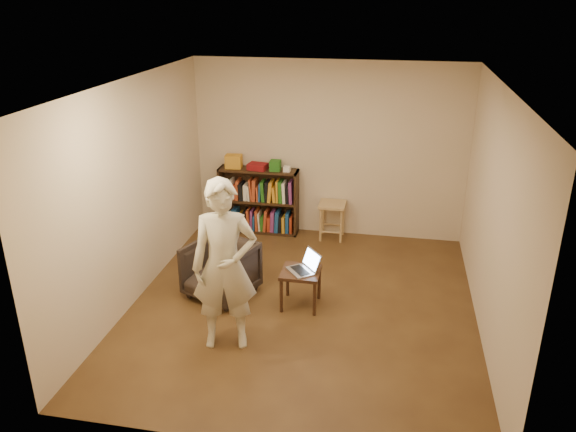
% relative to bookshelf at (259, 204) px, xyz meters
% --- Properties ---
extents(floor, '(4.50, 4.50, 0.00)m').
position_rel_bookshelf_xyz_m(floor, '(1.03, -2.09, -0.44)').
color(floor, '#452B16').
rests_on(floor, ground).
extents(ceiling, '(4.50, 4.50, 0.00)m').
position_rel_bookshelf_xyz_m(ceiling, '(1.03, -2.09, 2.16)').
color(ceiling, white).
rests_on(ceiling, wall_back).
extents(wall_back, '(4.00, 0.00, 4.00)m').
position_rel_bookshelf_xyz_m(wall_back, '(1.03, 0.16, 0.86)').
color(wall_back, beige).
rests_on(wall_back, floor).
extents(wall_left, '(0.00, 4.50, 4.50)m').
position_rel_bookshelf_xyz_m(wall_left, '(-0.97, -2.09, 0.86)').
color(wall_left, beige).
rests_on(wall_left, floor).
extents(wall_right, '(0.00, 4.50, 4.50)m').
position_rel_bookshelf_xyz_m(wall_right, '(3.03, -2.09, 0.86)').
color(wall_right, beige).
rests_on(wall_right, floor).
extents(bookshelf, '(1.20, 0.30, 1.00)m').
position_rel_bookshelf_xyz_m(bookshelf, '(0.00, 0.00, 0.00)').
color(bookshelf, black).
rests_on(bookshelf, floor).
extents(box_yellow, '(0.25, 0.19, 0.20)m').
position_rel_bookshelf_xyz_m(box_yellow, '(-0.38, -0.00, 0.66)').
color(box_yellow, gold).
rests_on(box_yellow, bookshelf).
extents(red_cloth, '(0.30, 0.25, 0.09)m').
position_rel_bookshelf_xyz_m(red_cloth, '(-0.00, -0.02, 0.61)').
color(red_cloth, maroon).
rests_on(red_cloth, bookshelf).
extents(box_green, '(0.16, 0.16, 0.15)m').
position_rel_bookshelf_xyz_m(box_green, '(0.27, -0.02, 0.64)').
color(box_green, '#24681B').
rests_on(box_green, bookshelf).
extents(box_white, '(0.10, 0.10, 0.08)m').
position_rel_bookshelf_xyz_m(box_white, '(0.45, -0.04, 0.60)').
color(box_white, white).
rests_on(box_white, bookshelf).
extents(stool, '(0.38, 0.38, 0.56)m').
position_rel_bookshelf_xyz_m(stool, '(1.14, -0.06, 0.01)').
color(stool, tan).
rests_on(stool, floor).
extents(armchair, '(0.95, 0.96, 0.68)m').
position_rel_bookshelf_xyz_m(armchair, '(0.01, -2.02, -0.10)').
color(armchair, '#2A231C').
rests_on(armchair, floor).
extents(side_table, '(0.45, 0.45, 0.46)m').
position_rel_bookshelf_xyz_m(side_table, '(1.00, -2.08, -0.06)').
color(side_table, black).
rests_on(side_table, floor).
extents(laptop, '(0.44, 0.44, 0.23)m').
position_rel_bookshelf_xyz_m(laptop, '(1.05, -2.06, 0.07)').
color(laptop, silver).
rests_on(laptop, side_table).
extents(person, '(0.75, 0.58, 1.82)m').
position_rel_bookshelf_xyz_m(person, '(0.37, -2.97, 0.47)').
color(person, beige).
rests_on(person, floor).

